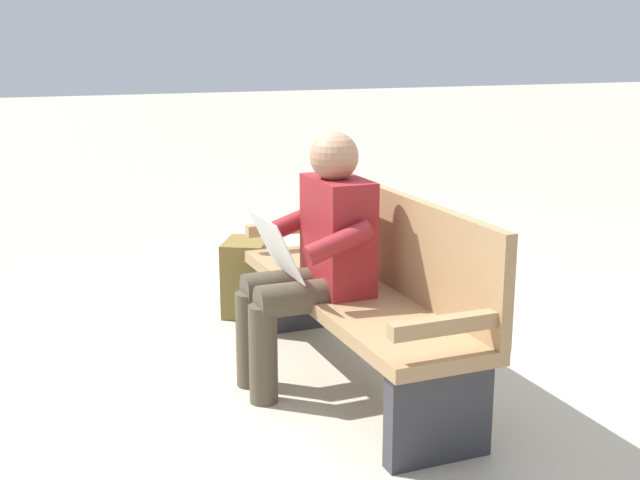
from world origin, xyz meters
TOP-DOWN VIEW (x-y plane):
  - ground_plane at (0.00, 0.00)m, footprint 40.00×40.00m
  - bench_near at (0.00, -0.07)m, footprint 1.81×0.51m
  - person_seated at (0.06, 0.16)m, footprint 0.58×0.58m
  - backpack at (1.17, 0.16)m, footprint 0.40×0.38m

SIDE VIEW (x-z plane):
  - ground_plane at x=0.00m, z-range 0.00..0.00m
  - backpack at x=1.17m, z-range 0.00..0.43m
  - bench_near at x=0.00m, z-range 0.01..0.91m
  - person_seated at x=0.06m, z-range 0.04..1.22m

